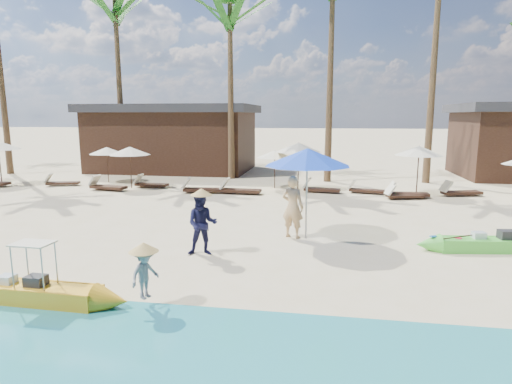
% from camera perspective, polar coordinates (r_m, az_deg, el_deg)
% --- Properties ---
extents(ground, '(240.00, 240.00, 0.00)m').
position_cam_1_polar(ground, '(10.66, -2.28, -9.51)').
color(ground, beige).
rests_on(ground, ground).
extents(green_canoe, '(4.52, 0.97, 0.58)m').
position_cam_1_polar(green_canoe, '(13.17, 28.98, -6.09)').
color(green_canoe, '#50CF3F').
rests_on(green_canoe, ground).
extents(yellow_canoe, '(4.64, 0.68, 1.20)m').
position_cam_1_polar(yellow_canoe, '(9.63, -28.04, -11.69)').
color(yellow_canoe, gold).
rests_on(yellow_canoe, ground).
extents(tourist, '(0.79, 0.65, 1.86)m').
position_cam_1_polar(tourist, '(12.68, 4.91, -1.99)').
color(tourist, tan).
rests_on(tourist, ground).
extents(vendor_green, '(0.90, 0.76, 1.64)m').
position_cam_1_polar(vendor_green, '(11.17, -7.19, -4.27)').
color(vendor_green, '#15163A').
rests_on(vendor_green, ground).
extents(vendor_yellow, '(0.58, 0.72, 0.97)m').
position_cam_1_polar(vendor_yellow, '(8.42, -14.61, -10.46)').
color(vendor_yellow, gray).
rests_on(vendor_yellow, ground).
extents(blue_umbrella, '(2.48, 2.48, 2.67)m').
position_cam_1_polar(blue_umbrella, '(12.40, 6.86, 4.64)').
color(blue_umbrella, '#99999E').
rests_on(blue_umbrella, ground).
extents(resort_parasol_3, '(1.87, 1.87, 1.92)m').
position_cam_1_polar(resort_parasol_3, '(24.62, -19.28, 5.23)').
color(resort_parasol_3, '#351F15').
rests_on(resort_parasol_3, ground).
extents(lounger_3_left, '(1.77, 0.96, 0.57)m').
position_cam_1_polar(lounger_3_left, '(24.45, -24.62, 1.21)').
color(lounger_3_left, '#351F15').
rests_on(lounger_3_left, ground).
extents(lounger_3_right, '(1.96, 0.87, 0.64)m').
position_cam_1_polar(lounger_3_right, '(22.12, -19.37, 0.77)').
color(lounger_3_right, '#351F15').
rests_on(lounger_3_right, ground).
extents(resort_parasol_4, '(2.02, 2.02, 2.08)m').
position_cam_1_polar(resort_parasol_4, '(22.16, -16.48, 5.28)').
color(resort_parasol_4, '#351F15').
rests_on(resort_parasol_4, ground).
extents(lounger_4_left, '(1.76, 0.64, 0.59)m').
position_cam_1_polar(lounger_4_left, '(22.38, -14.03, 1.10)').
color(lounger_4_left, '#351F15').
rests_on(lounger_4_left, ground).
extents(lounger_4_right, '(1.94, 0.79, 0.64)m').
position_cam_1_polar(lounger_4_right, '(20.30, -7.49, 0.47)').
color(lounger_4_right, '#351F15').
rests_on(lounger_4_right, ground).
extents(resort_parasol_5, '(1.85, 1.85, 1.91)m').
position_cam_1_polar(resort_parasol_5, '(21.29, 2.52, 5.08)').
color(resort_parasol_5, '#351F15').
rests_on(resort_parasol_5, ground).
extents(lounger_5_left, '(1.92, 0.65, 0.65)m').
position_cam_1_polar(lounger_5_left, '(19.90, -2.36, 0.36)').
color(lounger_5_left, '#351F15').
rests_on(lounger_5_left, ground).
extents(resort_parasol_6, '(2.26, 2.26, 2.33)m').
position_cam_1_polar(resort_parasol_6, '(20.76, 5.70, 5.95)').
color(resort_parasol_6, '#351F15').
rests_on(resort_parasol_6, ground).
extents(lounger_6_left, '(1.83, 0.77, 0.60)m').
position_cam_1_polar(lounger_6_left, '(20.47, 8.44, 0.49)').
color(lounger_6_left, '#351F15').
rests_on(lounger_6_left, ground).
extents(lounger_6_right, '(1.72, 0.89, 0.56)m').
position_cam_1_polar(lounger_6_right, '(20.69, 14.21, 0.35)').
color(lounger_6_right, '#351F15').
rests_on(lounger_6_right, ground).
extents(resort_parasol_7, '(2.18, 2.18, 2.25)m').
position_cam_1_polar(resort_parasol_7, '(20.82, 20.91, 5.17)').
color(resort_parasol_7, '#351F15').
rests_on(resort_parasol_7, ground).
extents(lounger_7_left, '(1.74, 0.91, 0.57)m').
position_cam_1_polar(lounger_7_left, '(19.71, 18.95, -0.36)').
color(lounger_7_left, '#351F15').
rests_on(lounger_7_left, ground).
extents(lounger_7_right, '(1.86, 0.63, 0.63)m').
position_cam_1_polar(lounger_7_right, '(20.14, 19.25, -0.10)').
color(lounger_7_right, '#351F15').
rests_on(lounger_7_right, ground).
extents(lounger_8_left, '(1.93, 1.03, 0.63)m').
position_cam_1_polar(lounger_8_left, '(21.43, 25.42, 0.07)').
color(lounger_8_left, '#351F15').
rests_on(lounger_8_left, ground).
extents(palm_2, '(2.08, 2.08, 11.33)m').
position_cam_1_polar(palm_2, '(28.42, -18.20, 20.98)').
color(palm_2, brown).
rests_on(palm_2, ground).
extents(palm_3, '(2.08, 2.08, 10.52)m').
position_cam_1_polar(palm_3, '(25.21, -3.49, 21.51)').
color(palm_3, brown).
rests_on(palm_3, ground).
extents(palm_4, '(2.08, 2.08, 11.70)m').
position_cam_1_polar(palm_4, '(24.56, 10.16, 23.77)').
color(palm_4, brown).
rests_on(palm_4, ground).
extents(pavilion_west, '(10.80, 6.60, 4.30)m').
position_cam_1_polar(pavilion_west, '(29.15, -10.93, 7.18)').
color(pavilion_west, '#351F15').
rests_on(pavilion_west, ground).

